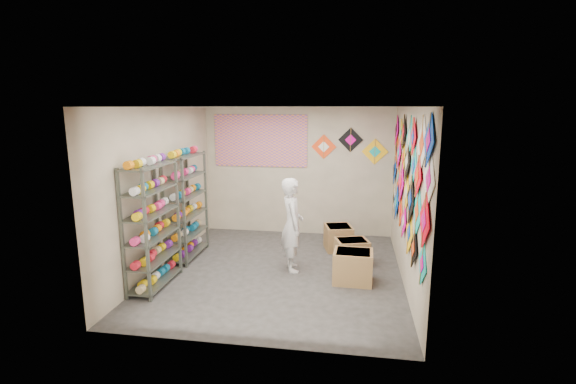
% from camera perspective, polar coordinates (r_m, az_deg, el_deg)
% --- Properties ---
extents(ground, '(4.50, 4.50, 0.00)m').
position_cam_1_polar(ground, '(7.11, -1.19, -10.78)').
color(ground, '#2E2B28').
extents(room_walls, '(4.50, 4.50, 4.50)m').
position_cam_1_polar(room_walls, '(6.66, -1.25, 2.43)').
color(room_walls, tan).
rests_on(room_walls, ground).
extents(shelf_rack_front, '(0.40, 1.10, 1.90)m').
position_cam_1_polar(shelf_rack_front, '(6.59, -18.07, -4.44)').
color(shelf_rack_front, '#4C5147').
rests_on(shelf_rack_front, ground).
extents(shelf_rack_back, '(0.40, 1.10, 1.90)m').
position_cam_1_polar(shelf_rack_back, '(7.73, -13.74, -1.90)').
color(shelf_rack_back, '#4C5147').
rests_on(shelf_rack_back, ground).
extents(string_spools, '(0.12, 2.36, 0.12)m').
position_cam_1_polar(string_spools, '(7.13, -15.77, -2.33)').
color(string_spools, '#F42B75').
rests_on(string_spools, ground).
extents(kite_wall_display, '(0.06, 4.30, 2.02)m').
position_cam_1_polar(kite_wall_display, '(6.54, 15.97, 1.92)').
color(kite_wall_display, '#0EABA1').
rests_on(kite_wall_display, room_walls).
extents(back_wall_kites, '(1.58, 0.02, 0.76)m').
position_cam_1_polar(back_wall_kites, '(8.75, 8.50, 6.21)').
color(back_wall_kites, '#F23D0D').
rests_on(back_wall_kites, room_walls).
extents(poster, '(2.00, 0.01, 1.10)m').
position_cam_1_polar(poster, '(8.95, -3.79, 7.00)').
color(poster, '#7F4596').
rests_on(poster, room_walls).
extents(shopkeeper, '(0.79, 0.71, 1.57)m').
position_cam_1_polar(shopkeeper, '(6.93, 0.56, -4.49)').
color(shopkeeper, beige).
rests_on(shopkeeper, ground).
extents(carton_a, '(0.62, 0.52, 0.50)m').
position_cam_1_polar(carton_a, '(6.70, 8.86, -10.05)').
color(carton_a, olive).
rests_on(carton_a, ground).
extents(carton_b, '(0.65, 0.58, 0.44)m').
position_cam_1_polar(carton_b, '(7.41, 8.71, -8.13)').
color(carton_b, olive).
rests_on(carton_b, ground).
extents(carton_c, '(0.61, 0.64, 0.47)m').
position_cam_1_polar(carton_c, '(8.12, 6.90, -6.22)').
color(carton_c, olive).
rests_on(carton_c, ground).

